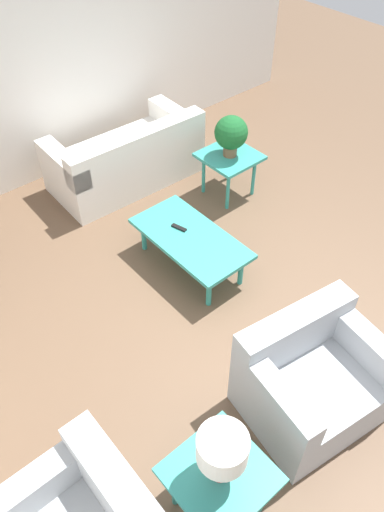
{
  "coord_description": "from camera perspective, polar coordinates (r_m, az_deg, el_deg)",
  "views": [
    {
      "loc": [
        -2.01,
        2.34,
        3.58
      ],
      "look_at": [
        0.34,
        0.33,
        0.55
      ],
      "focal_mm": 35.0,
      "sensor_mm": 36.0,
      "label": 1
    }
  ],
  "objects": [
    {
      "name": "side_table_plant",
      "position": [
        5.68,
        4.3,
        10.87
      ],
      "size": [
        0.59,
        0.59,
        0.52
      ],
      "color": "teal",
      "rests_on": "ground_plane"
    },
    {
      "name": "potted_plant",
      "position": [
        5.5,
        4.49,
        13.78
      ],
      "size": [
        0.36,
        0.36,
        0.46
      ],
      "color": "brown",
      "rests_on": "side_table_plant"
    },
    {
      "name": "wall_right",
      "position": [
        6.01,
        -15.74,
        21.15
      ],
      "size": [
        0.12,
        7.2,
        2.7
      ],
      "color": "white",
      "rests_on": "ground_plane"
    },
    {
      "name": "ground_plane",
      "position": [
        4.72,
        5.74,
        -5.13
      ],
      "size": [
        14.0,
        14.0,
        0.0
      ],
      "primitive_type": "plane",
      "color": "brown"
    },
    {
      "name": "table_lamp",
      "position": [
        3.01,
        3.48,
        -21.34
      ],
      "size": [
        0.3,
        0.3,
        0.45
      ],
      "color": "red",
      "rests_on": "side_table_lamp"
    },
    {
      "name": "remote_control",
      "position": [
        4.84,
        -1.5,
        3.26
      ],
      "size": [
        0.16,
        0.08,
        0.02
      ],
      "color": "black",
      "rests_on": "coffee_table"
    },
    {
      "name": "side_table_lamp",
      "position": [
        3.37,
        3.18,
        -24.05
      ],
      "size": [
        0.59,
        0.59,
        0.52
      ],
      "color": "teal",
      "rests_on": "ground_plane"
    },
    {
      "name": "coffee_table",
      "position": [
        4.78,
        -0.18,
        1.88
      ],
      "size": [
        1.2,
        0.61,
        0.39
      ],
      "color": "teal",
      "rests_on": "ground_plane"
    },
    {
      "name": "sofa",
      "position": [
        5.99,
        -7.44,
        10.87
      ],
      "size": [
        0.92,
        1.76,
        0.78
      ],
      "rotation": [
        0.0,
        0.0,
        1.54
      ],
      "color": "white",
      "rests_on": "ground_plane"
    },
    {
      "name": "armchair",
      "position": [
        3.92,
        13.41,
        -13.58
      ],
      "size": [
        0.95,
        1.1,
        0.82
      ],
      "rotation": [
        0.0,
        0.0,
        -1.73
      ],
      "color": "#A8ADB2",
      "rests_on": "ground_plane"
    }
  ]
}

